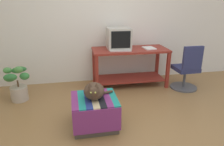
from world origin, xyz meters
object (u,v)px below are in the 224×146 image
Objects in this scene: tv_monitor at (119,39)px; desk at (130,61)px; keyboard at (120,50)px; potted_plant at (17,84)px; book at (149,48)px; cat at (94,91)px; ottoman_with_blanket at (95,112)px; office_chair at (187,71)px.

desk is at bearing -16.37° from tv_monitor.
keyboard is 1.93m from potted_plant.
potted_plant is at bearing -170.27° from desk.
book reaches higher than cat.
cat is (-0.88, -1.38, 0.02)m from desk.
ottoman_with_blanket is at bearing -111.30° from keyboard.
ottoman_with_blanket is 0.33m from cat.
potted_plant is at bearing 139.09° from ottoman_with_blanket.
keyboard is at bearing 62.21° from ottoman_with_blanket.
ottoman_with_blanket is (-0.66, -1.44, -0.75)m from tv_monitor.
desk is at bearing 8.54° from potted_plant.
book is 1.90m from ottoman_with_blanket.
tv_monitor is 1.65m from cat.
tv_monitor is 2.03m from potted_plant.
desk is 0.45m from book.
keyboard is 0.65× the size of ottoman_with_blanket.
cat is at bearing -111.12° from keyboard.
potted_plant is 3.13m from office_chair.
book is 1.84m from cat.
office_chair is (1.91, 0.95, -0.16)m from cat.
potted_plant is at bearing -167.24° from tv_monitor.
office_chair reaches higher than potted_plant.
potted_plant is (-1.22, 1.06, 0.08)m from ottoman_with_blanket.
ottoman_with_blanket is (-1.25, -1.31, -0.56)m from book.
keyboard is at bearing -147.62° from desk.
potted_plant is (-1.88, -0.38, -0.66)m from tv_monitor.
keyboard reaches higher than desk.
cat is at bearing -138.37° from book.
potted_plant is (-1.22, 1.07, -0.24)m from cat.
tv_monitor is 0.63m from book.
office_chair is (1.03, -0.43, -0.14)m from desk.
keyboard reaches higher than potted_plant.
tv_monitor reaches higher than potted_plant.
book reaches higher than desk.
cat is 1.64m from potted_plant.
keyboard is (-0.01, -0.21, -0.19)m from tv_monitor.
book is at bearing 14.40° from keyboard.
desk is 2.34× the size of potted_plant.
desk is at bearing 66.74° from cat.
ottoman_with_blanket is at bearing 25.23° from office_chair.
ottoman_with_blanket is 1.39× the size of cat.
keyboard is at bearing -177.11° from book.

